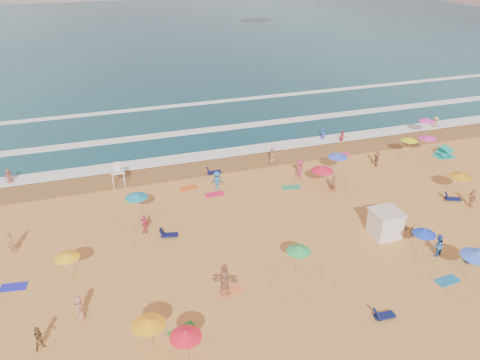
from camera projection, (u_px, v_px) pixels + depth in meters
name	position (u px, v px, depth m)	size (l,w,h in m)	color
ground	(295.00, 224.00, 37.72)	(220.00, 220.00, 0.00)	gold
ocean	(148.00, 36.00, 108.51)	(220.00, 140.00, 0.18)	#0C4756
wet_sand	(245.00, 161.00, 48.25)	(220.00, 220.00, 0.00)	olive
surf_foam	(222.00, 130.00, 55.64)	(200.00, 18.70, 0.05)	white
cabana	(385.00, 224.00, 35.96)	(2.00, 2.00, 2.00)	silver
cabana_roof	(387.00, 212.00, 35.47)	(2.20, 2.20, 0.12)	silver
bicycle	(407.00, 228.00, 36.50)	(0.54, 1.54, 0.81)	black
lifeguard_stand	(118.00, 176.00, 42.99)	(1.20, 1.20, 2.10)	white
beach_umbrellas	(317.00, 199.00, 37.10)	(63.81, 25.19, 0.74)	#EE193F
loungers	(348.00, 236.00, 35.96)	(45.37, 23.93, 0.34)	#101653
towels	(248.00, 244.00, 35.33)	(45.03, 24.95, 0.03)	#C34118
beachgoers	(280.00, 190.00, 41.10)	(48.22, 23.45, 2.12)	#D4355C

